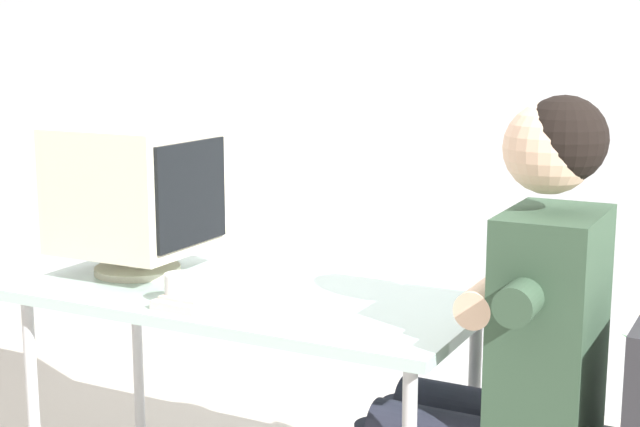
# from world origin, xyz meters

# --- Properties ---
(wall_back) EXTENTS (8.00, 0.10, 3.00)m
(wall_back) POSITION_xyz_m (0.30, 1.40, 1.50)
(wall_back) COLOR silver
(wall_back) RESTS_ON ground_plane
(desk) EXTENTS (1.33, 0.62, 0.73)m
(desk) POSITION_xyz_m (0.00, 0.00, 0.67)
(desk) COLOR #B7B7BC
(desk) RESTS_ON ground_plane
(crt_monitor) EXTENTS (0.42, 0.39, 0.45)m
(crt_monitor) POSITION_xyz_m (-0.42, 0.04, 0.99)
(crt_monitor) COLOR beige
(crt_monitor) RESTS_ON desk
(keyboard) EXTENTS (0.16, 0.47, 0.03)m
(keyboard) POSITION_xyz_m (-0.06, -0.04, 0.75)
(keyboard) COLOR silver
(keyboard) RESTS_ON desk
(person_seated) EXTENTS (0.70, 0.55, 1.32)m
(person_seated) POSITION_xyz_m (0.77, -0.04, 0.72)
(person_seated) COLOR #334C38
(person_seated) RESTS_ON ground_plane
(desk_mug) EXTENTS (0.09, 0.10, 0.09)m
(desk_mug) POSITION_xyz_m (-0.09, -0.18, 0.77)
(desk_mug) COLOR white
(desk_mug) RESTS_ON desk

